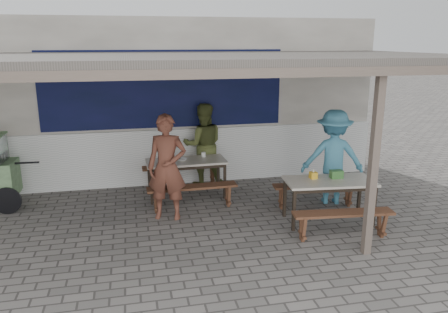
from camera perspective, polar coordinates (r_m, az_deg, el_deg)
name	(u,v)px	position (r m, az deg, el deg)	size (l,w,h in m)	color
ground	(198,241)	(6.93, -3.39, -11.01)	(60.00, 60.00, 0.00)	slate
back_wall	(172,101)	(9.88, -6.82, 7.19)	(9.00, 1.28, 3.50)	silver
warung_roof	(188,61)	(7.14, -4.75, 12.35)	(9.00, 4.21, 2.81)	#524C46
table_left	(186,164)	(8.63, -4.97, -0.98)	(1.57, 0.73, 0.75)	beige
bench_left_street	(192,191)	(8.06, -4.15, -4.58)	(1.66, 0.32, 0.45)	brown
bench_left_wall	(181,170)	(9.40, -5.58, -1.77)	(1.66, 0.32, 0.45)	brown
table_right	(329,184)	(7.60, 13.59, -3.57)	(1.55, 0.87, 0.75)	beige
bench_right_street	(343,218)	(7.12, 15.28, -7.80)	(1.61, 0.44, 0.45)	brown
bench_right_wall	(316,190)	(8.31, 11.88, -4.28)	(1.61, 0.44, 0.45)	brown
patron_street_side	(167,167)	(7.55, -7.44, -1.42)	(0.67, 0.44, 1.84)	brown
patron_wall_side	(203,145)	(9.29, -2.72, 1.55)	(0.86, 0.67, 1.77)	#515A2B
patron_right_table	(333,157)	(8.50, 14.05, -0.06)	(1.16, 0.67, 1.80)	teal
tissue_box	(313,175)	(7.59, 11.58, -2.41)	(0.11, 0.11, 0.11)	yellow
donation_box	(336,174)	(7.70, 14.47, -2.25)	(0.21, 0.14, 0.14)	#3A7031
condiment_jar	(204,154)	(8.84, -2.69, 0.27)	(0.08, 0.08, 0.09)	white
condiment_bowl	(182,159)	(8.59, -5.55, -0.37)	(0.20, 0.20, 0.05)	silver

